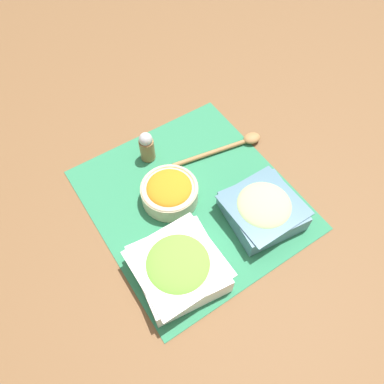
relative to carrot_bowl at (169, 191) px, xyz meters
name	(u,v)px	position (x,y,z in m)	size (l,w,h in m)	color
ground_plane	(192,199)	(0.03, 0.04, -0.04)	(3.00, 3.00, 0.00)	brown
placemat	(192,199)	(0.03, 0.04, -0.03)	(0.51, 0.47, 0.00)	#2D7A51
carrot_bowl	(169,191)	(0.00, 0.00, 0.00)	(0.14, 0.14, 0.06)	beige
lettuce_bowl	(178,267)	(0.18, -0.09, 0.00)	(0.19, 0.19, 0.07)	white
cucumber_bowl	(263,209)	(0.16, 0.16, 0.00)	(0.18, 0.18, 0.07)	slate
wooden_spoon	(233,145)	(-0.05, 0.23, -0.02)	(0.07, 0.26, 0.02)	#9E7042
pepper_shaker	(147,146)	(-0.14, 0.02, 0.01)	(0.04, 0.04, 0.09)	olive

